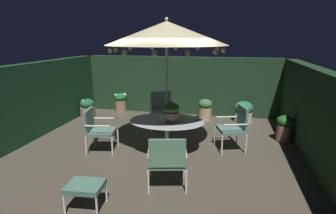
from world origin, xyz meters
TOP-DOWN VIEW (x-y plane):
  - ground_plane at (0.00, 0.00)m, footprint 6.93×6.50m
  - hedge_backdrop_rear at (0.00, 3.10)m, footprint 6.93×0.30m
  - hedge_backdrop_left at (-3.31, 0.00)m, footprint 0.30×6.50m
  - hedge_backdrop_right at (3.31, 0.00)m, footprint 0.30×6.50m
  - patio_dining_table at (0.23, -0.17)m, footprint 1.67×1.28m
  - patio_umbrella at (0.23, -0.17)m, footprint 2.53×2.53m
  - centerpiece_planter at (0.34, -0.29)m, footprint 0.39×0.39m
  - patio_chair_north at (1.73, 0.29)m, footprint 0.73×0.76m
  - patio_chair_northeast at (-0.26, 1.32)m, footprint 0.77×0.75m
  - patio_chair_east at (-1.31, -0.46)m, footprint 0.71×0.71m
  - patio_chair_southeast at (0.58, -1.70)m, footprint 0.76×0.70m
  - ottoman_footrest at (-0.49, -2.50)m, footprint 0.56×0.47m
  - potted_plant_left_near at (2.94, 1.05)m, footprint 0.40×0.40m
  - potted_plant_back_center at (2.03, 2.48)m, footprint 0.56×0.56m
  - potted_plant_back_left at (-0.71, 2.49)m, footprint 0.42×0.41m
  - potted_plant_right_far at (0.87, 2.49)m, footprint 0.43×0.43m
  - potted_plant_right_near at (-2.07, 2.78)m, footprint 0.43×0.41m
  - potted_plant_front_corner at (-2.87, 1.95)m, footprint 0.48×0.48m

SIDE VIEW (x-z plane):
  - ground_plane at x=0.00m, z-range -0.02..0.00m
  - potted_plant_front_corner at x=-2.87m, z-range -0.01..0.59m
  - potted_plant_back_center at x=2.03m, z-range 0.01..0.65m
  - potted_plant_right_far at x=0.87m, z-range 0.02..0.67m
  - ottoman_footrest at x=-0.49m, z-range 0.15..0.55m
  - potted_plant_right_near at x=-2.07m, z-range 0.02..0.68m
  - potted_plant_back_left at x=-0.71m, z-range 0.01..0.69m
  - potted_plant_left_near at x=2.94m, z-range 0.02..0.68m
  - patio_chair_southeast at x=0.58m, z-range 0.07..1.02m
  - patio_chair_east at x=-1.31m, z-range 0.07..1.04m
  - patio_chair_north at x=1.73m, z-range 0.08..1.08m
  - patio_chair_northeast at x=-0.26m, z-range 0.08..1.12m
  - patio_dining_table at x=0.23m, z-range 0.24..0.97m
  - hedge_backdrop_rear at x=0.00m, z-range 0.00..1.90m
  - hedge_backdrop_left at x=-3.31m, z-range 0.00..1.90m
  - hedge_backdrop_right at x=3.31m, z-range 0.00..1.90m
  - centerpiece_planter at x=0.34m, z-range 0.76..1.23m
  - patio_umbrella at x=0.23m, z-range 1.13..4.04m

